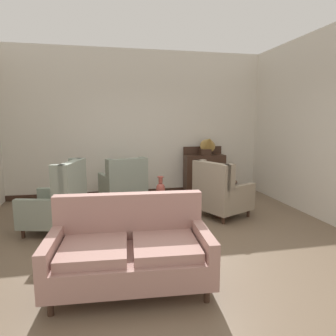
{
  "coord_description": "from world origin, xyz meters",
  "views": [
    {
      "loc": [
        -0.76,
        -4.06,
        1.74
      ],
      "look_at": [
        0.26,
        0.74,
        0.95
      ],
      "focal_mm": 31.92,
      "sensor_mm": 36.0,
      "label": 1
    }
  ],
  "objects_px": {
    "armchair_beside_settee": "(124,185)",
    "sideboard": "(204,172)",
    "settee": "(130,250)",
    "side_table": "(222,195)",
    "armchair_foreground_right": "(59,202)",
    "coffee_table": "(159,203)",
    "gramophone": "(208,144)",
    "armchair_far_left": "(220,193)",
    "porcelain_vase": "(161,188)"
  },
  "relations": [
    {
      "from": "coffee_table",
      "to": "gramophone",
      "type": "relative_size",
      "value": 1.57
    },
    {
      "from": "coffee_table",
      "to": "armchair_beside_settee",
      "type": "relative_size",
      "value": 0.83
    },
    {
      "from": "armchair_far_left",
      "to": "armchair_foreground_right",
      "type": "bearing_deg",
      "value": 67.33
    },
    {
      "from": "coffee_table",
      "to": "armchair_far_left",
      "type": "distance_m",
      "value": 1.25
    },
    {
      "from": "porcelain_vase",
      "to": "side_table",
      "type": "distance_m",
      "value": 1.28
    },
    {
      "from": "coffee_table",
      "to": "porcelain_vase",
      "type": "distance_m",
      "value": 0.24
    },
    {
      "from": "coffee_table",
      "to": "armchair_beside_settee",
      "type": "distance_m",
      "value": 1.56
    },
    {
      "from": "porcelain_vase",
      "to": "armchair_foreground_right",
      "type": "bearing_deg",
      "value": 172.69
    },
    {
      "from": "side_table",
      "to": "armchair_foreground_right",
      "type": "bearing_deg",
      "value": -177.16
    },
    {
      "from": "settee",
      "to": "side_table",
      "type": "distance_m",
      "value": 2.69
    },
    {
      "from": "coffee_table",
      "to": "settee",
      "type": "relative_size",
      "value": 0.5
    },
    {
      "from": "armchair_beside_settee",
      "to": "gramophone",
      "type": "xyz_separation_m",
      "value": [
        1.97,
        0.47,
        0.77
      ]
    },
    {
      "from": "porcelain_vase",
      "to": "armchair_beside_settee",
      "type": "bearing_deg",
      "value": 109.03
    },
    {
      "from": "porcelain_vase",
      "to": "sideboard",
      "type": "relative_size",
      "value": 0.29
    },
    {
      "from": "settee",
      "to": "sideboard",
      "type": "bearing_deg",
      "value": 64.55
    },
    {
      "from": "sideboard",
      "to": "side_table",
      "type": "bearing_deg",
      "value": -97.47
    },
    {
      "from": "sideboard",
      "to": "armchair_far_left",
      "type": "bearing_deg",
      "value": -99.06
    },
    {
      "from": "armchair_foreground_right",
      "to": "armchair_far_left",
      "type": "bearing_deg",
      "value": 107.16
    },
    {
      "from": "side_table",
      "to": "gramophone",
      "type": "xyz_separation_m",
      "value": [
        0.27,
        1.58,
        0.8
      ]
    },
    {
      "from": "armchair_beside_settee",
      "to": "side_table",
      "type": "distance_m",
      "value": 2.03
    },
    {
      "from": "armchair_far_left",
      "to": "armchair_beside_settee",
      "type": "bearing_deg",
      "value": 30.59
    },
    {
      "from": "porcelain_vase",
      "to": "gramophone",
      "type": "bearing_deg",
      "value": 52.47
    },
    {
      "from": "porcelain_vase",
      "to": "side_table",
      "type": "xyz_separation_m",
      "value": [
        1.2,
        0.34,
        -0.27
      ]
    },
    {
      "from": "coffee_table",
      "to": "armchair_far_left",
      "type": "height_order",
      "value": "armchair_far_left"
    },
    {
      "from": "armchair_foreground_right",
      "to": "porcelain_vase",
      "type": "bearing_deg",
      "value": 97.29
    },
    {
      "from": "sideboard",
      "to": "gramophone",
      "type": "height_order",
      "value": "gramophone"
    },
    {
      "from": "armchair_foreground_right",
      "to": "side_table",
      "type": "distance_m",
      "value": 2.79
    },
    {
      "from": "armchair_beside_settee",
      "to": "sideboard",
      "type": "relative_size",
      "value": 0.91
    },
    {
      "from": "coffee_table",
      "to": "gramophone",
      "type": "height_order",
      "value": "gramophone"
    },
    {
      "from": "side_table",
      "to": "sideboard",
      "type": "relative_size",
      "value": 0.59
    },
    {
      "from": "coffee_table",
      "to": "armchair_foreground_right",
      "type": "xyz_separation_m",
      "value": [
        -1.55,
        0.24,
        0.03
      ]
    },
    {
      "from": "settee",
      "to": "sideboard",
      "type": "relative_size",
      "value": 1.52
    },
    {
      "from": "armchair_far_left",
      "to": "side_table",
      "type": "xyz_separation_m",
      "value": [
        0.05,
        0.02,
        -0.03
      ]
    },
    {
      "from": "coffee_table",
      "to": "side_table",
      "type": "height_order",
      "value": "side_table"
    },
    {
      "from": "settee",
      "to": "armchair_far_left",
      "type": "relative_size",
      "value": 1.58
    },
    {
      "from": "armchair_beside_settee",
      "to": "sideboard",
      "type": "distance_m",
      "value": 2.0
    },
    {
      "from": "coffee_table",
      "to": "side_table",
      "type": "distance_m",
      "value": 1.3
    },
    {
      "from": "settee",
      "to": "sideboard",
      "type": "xyz_separation_m",
      "value": [
        2.05,
        3.63,
        0.14
      ]
    },
    {
      "from": "armchair_beside_settee",
      "to": "gramophone",
      "type": "relative_size",
      "value": 1.89
    },
    {
      "from": "armchair_foreground_right",
      "to": "armchair_far_left",
      "type": "relative_size",
      "value": 1.04
    },
    {
      "from": "coffee_table",
      "to": "sideboard",
      "type": "bearing_deg",
      "value": 54.51
    },
    {
      "from": "settee",
      "to": "gramophone",
      "type": "relative_size",
      "value": 3.16
    },
    {
      "from": "side_table",
      "to": "armchair_beside_settee",
      "type": "bearing_deg",
      "value": 146.98
    },
    {
      "from": "porcelain_vase",
      "to": "sideboard",
      "type": "xyz_separation_m",
      "value": [
        1.42,
        2.01,
        -0.14
      ]
    },
    {
      "from": "armchair_beside_settee",
      "to": "armchair_far_left",
      "type": "bearing_deg",
      "value": 130.22
    },
    {
      "from": "porcelain_vase",
      "to": "side_table",
      "type": "relative_size",
      "value": 0.49
    },
    {
      "from": "porcelain_vase",
      "to": "settee",
      "type": "bearing_deg",
      "value": -111.23
    },
    {
      "from": "armchair_beside_settee",
      "to": "armchair_far_left",
      "type": "height_order",
      "value": "armchair_far_left"
    },
    {
      "from": "armchair_foreground_right",
      "to": "sideboard",
      "type": "relative_size",
      "value": 1.0
    },
    {
      "from": "sideboard",
      "to": "porcelain_vase",
      "type": "bearing_deg",
      "value": -125.32
    }
  ]
}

